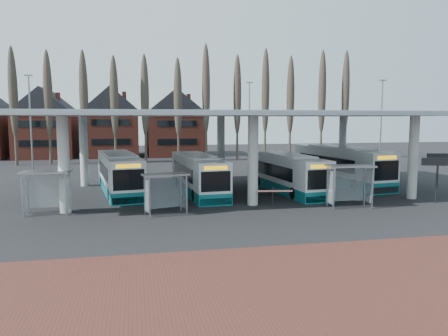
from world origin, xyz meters
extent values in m
plane|color=black|center=(0.00, 0.00, 0.00)|extent=(140.00, 140.00, 0.00)
cube|color=#4E251F|center=(0.00, -12.00, 0.01)|extent=(70.00, 10.00, 0.03)
cylinder|color=beige|center=(-12.00, 2.50, 3.00)|extent=(0.70, 0.70, 6.00)
cylinder|color=beige|center=(-12.00, 13.50, 3.00)|extent=(0.70, 0.70, 6.00)
cylinder|color=beige|center=(0.00, 2.50, 3.00)|extent=(0.70, 0.70, 6.00)
cylinder|color=beige|center=(0.00, 13.50, 3.00)|extent=(0.70, 0.70, 6.00)
cylinder|color=beige|center=(12.00, 2.50, 3.00)|extent=(0.70, 0.70, 6.00)
cylinder|color=beige|center=(12.00, 13.50, 3.00)|extent=(0.70, 0.70, 6.00)
cube|color=gray|center=(0.00, 8.00, 6.25)|extent=(32.00, 16.00, 0.12)
cube|color=silver|center=(0.00, 8.00, 6.32)|extent=(31.50, 15.50, 0.04)
cone|color=#473D33|center=(-22.00, 33.00, 7.25)|extent=(0.36, 0.36, 14.50)
ellipsoid|color=#473D33|center=(-22.00, 33.00, 8.99)|extent=(1.10, 1.10, 11.02)
cone|color=#473D33|center=(-18.00, 33.00, 7.25)|extent=(0.36, 0.36, 14.50)
ellipsoid|color=#473D33|center=(-18.00, 33.00, 8.99)|extent=(1.10, 1.10, 11.02)
cone|color=#473D33|center=(-14.00, 33.00, 7.25)|extent=(0.36, 0.36, 14.50)
ellipsoid|color=#473D33|center=(-14.00, 33.00, 8.99)|extent=(1.10, 1.10, 11.02)
cone|color=#473D33|center=(-10.00, 33.00, 7.25)|extent=(0.36, 0.36, 14.50)
ellipsoid|color=#473D33|center=(-10.00, 33.00, 8.99)|extent=(1.10, 1.10, 11.02)
cone|color=#473D33|center=(-6.00, 33.00, 7.25)|extent=(0.36, 0.36, 14.50)
ellipsoid|color=#473D33|center=(-6.00, 33.00, 8.99)|extent=(1.10, 1.10, 11.02)
cone|color=#473D33|center=(-2.00, 33.00, 7.25)|extent=(0.36, 0.36, 14.50)
ellipsoid|color=#473D33|center=(-2.00, 33.00, 8.99)|extent=(1.10, 1.10, 11.02)
cone|color=#473D33|center=(2.00, 33.00, 7.25)|extent=(0.36, 0.36, 14.50)
ellipsoid|color=#473D33|center=(2.00, 33.00, 8.99)|extent=(1.10, 1.10, 11.02)
cone|color=#473D33|center=(6.00, 33.00, 7.25)|extent=(0.36, 0.36, 14.50)
ellipsoid|color=#473D33|center=(6.00, 33.00, 8.99)|extent=(1.10, 1.10, 11.02)
cone|color=#473D33|center=(10.00, 33.00, 7.25)|extent=(0.36, 0.36, 14.50)
ellipsoid|color=#473D33|center=(10.00, 33.00, 8.99)|extent=(1.10, 1.10, 11.02)
cone|color=#473D33|center=(14.00, 33.00, 7.25)|extent=(0.36, 0.36, 14.50)
ellipsoid|color=#473D33|center=(14.00, 33.00, 8.99)|extent=(1.10, 1.10, 11.02)
cone|color=#473D33|center=(18.00, 33.00, 7.25)|extent=(0.36, 0.36, 14.50)
ellipsoid|color=#473D33|center=(18.00, 33.00, 8.99)|extent=(1.10, 1.10, 11.02)
cone|color=#473D33|center=(22.00, 33.00, 7.25)|extent=(0.36, 0.36, 14.50)
ellipsoid|color=#473D33|center=(22.00, 33.00, 8.99)|extent=(1.10, 1.10, 11.02)
cube|color=brown|center=(-20.50, 44.00, 3.50)|extent=(8.00, 10.00, 7.00)
pyramid|color=black|center=(-20.50, 44.00, 10.50)|extent=(8.30, 10.30, 3.50)
cube|color=brown|center=(-11.00, 44.00, 3.50)|extent=(8.00, 10.00, 7.00)
pyramid|color=black|center=(-11.00, 44.00, 10.50)|extent=(8.30, 10.30, 3.50)
cube|color=brown|center=(-1.50, 44.00, 3.50)|extent=(8.00, 10.00, 7.00)
pyramid|color=black|center=(-1.50, 44.00, 10.50)|extent=(8.30, 10.30, 3.50)
cylinder|color=slate|center=(-18.00, 22.00, 5.00)|extent=(0.16, 0.16, 10.00)
cube|color=slate|center=(-18.00, 22.00, 10.10)|extent=(0.80, 0.15, 0.15)
cylinder|color=slate|center=(6.00, 26.00, 5.00)|extent=(0.16, 0.16, 10.00)
cube|color=slate|center=(6.00, 26.00, 10.10)|extent=(0.80, 0.15, 0.15)
cylinder|color=slate|center=(20.00, 20.00, 5.00)|extent=(0.16, 0.16, 10.00)
cube|color=slate|center=(20.00, 20.00, 10.10)|extent=(0.80, 0.15, 0.15)
cube|color=silver|center=(-8.96, 9.57, 1.68)|extent=(3.96, 11.41, 2.61)
cube|color=#0E656C|center=(-8.96, 9.57, 0.42)|extent=(3.98, 11.44, 0.84)
cube|color=silver|center=(-8.96, 9.57, 3.03)|extent=(3.08, 6.95, 0.17)
cube|color=black|center=(-9.03, 10.03, 1.77)|extent=(3.55, 8.32, 1.03)
cube|color=black|center=(-8.16, 4.05, 1.73)|extent=(2.08, 0.36, 1.40)
cube|color=black|center=(-9.76, 15.09, 1.77)|extent=(2.01, 0.35, 1.12)
cube|color=#ECAC0D|center=(-8.16, 4.05, 2.66)|extent=(1.65, 0.29, 0.28)
cube|color=black|center=(-8.16, 4.06, 0.33)|extent=(2.25, 0.40, 0.47)
cylinder|color=black|center=(-9.52, 5.91, 0.45)|extent=(0.39, 0.92, 0.90)
cylinder|color=black|center=(-7.39, 6.22, 0.45)|extent=(0.39, 0.92, 0.90)
cylinder|color=black|center=(-10.50, 12.65, 0.45)|extent=(0.39, 0.92, 0.90)
cylinder|color=black|center=(-8.37, 12.95, 0.45)|extent=(0.39, 0.92, 0.90)
cube|color=silver|center=(-2.92, 7.91, 1.62)|extent=(3.10, 10.95, 2.52)
cube|color=#0E656C|center=(-2.92, 7.91, 0.41)|extent=(3.12, 10.97, 0.81)
cube|color=silver|center=(-2.92, 7.91, 2.93)|extent=(2.55, 6.62, 0.16)
cube|color=black|center=(-2.96, 8.36, 1.71)|extent=(2.91, 7.94, 0.99)
cube|color=black|center=(-2.52, 2.54, 1.67)|extent=(2.02, 0.21, 1.35)
cube|color=black|center=(-3.33, 13.28, 1.71)|extent=(1.95, 0.20, 1.08)
cube|color=#ECAC0D|center=(-2.52, 2.54, 2.57)|extent=(1.61, 0.17, 0.27)
cube|color=black|center=(-2.52, 2.55, 0.32)|extent=(2.18, 0.24, 0.45)
cylinder|color=black|center=(-3.70, 4.42, 0.43)|extent=(0.32, 0.88, 0.86)
cylinder|color=black|center=(-1.63, 4.57, 0.43)|extent=(0.32, 0.88, 0.86)
cylinder|color=black|center=(-4.20, 10.98, 0.43)|extent=(0.32, 0.88, 0.86)
cylinder|color=black|center=(-2.12, 11.13, 0.43)|extent=(0.32, 0.88, 0.86)
cube|color=silver|center=(4.12, 7.34, 1.62)|extent=(3.35, 10.99, 2.52)
cube|color=#0E656C|center=(4.12, 7.34, 0.41)|extent=(3.37, 11.01, 0.81)
cube|color=silver|center=(4.12, 7.34, 2.93)|extent=(2.69, 6.66, 0.16)
cube|color=black|center=(4.07, 7.79, 1.71)|extent=(3.09, 7.98, 0.99)
cube|color=black|center=(4.64, 1.98, 1.67)|extent=(2.02, 0.25, 1.35)
cube|color=black|center=(3.59, 12.71, 1.71)|extent=(1.95, 0.25, 1.08)
cube|color=#ECAC0D|center=(4.64, 1.98, 2.57)|extent=(1.61, 0.20, 0.27)
cube|color=black|center=(4.64, 1.98, 0.32)|extent=(2.18, 0.29, 0.45)
cylinder|color=black|center=(3.42, 3.83, 0.43)|extent=(0.34, 0.89, 0.87)
cylinder|color=black|center=(5.49, 4.03, 0.43)|extent=(0.34, 0.89, 0.87)
cylinder|color=black|center=(2.77, 10.38, 0.43)|extent=(0.34, 0.89, 0.87)
cylinder|color=black|center=(4.84, 10.58, 0.43)|extent=(0.34, 0.89, 0.87)
cube|color=silver|center=(10.19, 10.23, 1.80)|extent=(4.23, 12.26, 2.80)
cube|color=#0E656C|center=(10.19, 10.23, 0.45)|extent=(4.26, 12.28, 0.90)
cube|color=silver|center=(10.19, 10.23, 3.25)|extent=(3.30, 7.46, 0.18)
cube|color=black|center=(10.12, 10.73, 1.90)|extent=(3.80, 8.93, 1.10)
cube|color=black|center=(11.04, 4.31, 1.85)|extent=(2.23, 0.38, 1.50)
cube|color=black|center=(9.34, 16.16, 1.90)|extent=(2.16, 0.37, 1.20)
cube|color=#ECAC0D|center=(11.04, 4.31, 2.85)|extent=(1.78, 0.30, 0.30)
cube|color=black|center=(11.04, 4.32, 0.35)|extent=(2.41, 0.42, 0.50)
cylinder|color=black|center=(9.59, 6.30, 0.48)|extent=(0.41, 0.99, 0.96)
cylinder|color=black|center=(11.88, 6.63, 0.48)|extent=(0.41, 0.99, 0.96)
cylinder|color=black|center=(8.55, 13.54, 0.48)|extent=(0.41, 0.99, 0.96)
cylinder|color=black|center=(10.84, 13.87, 0.48)|extent=(0.41, 0.99, 0.96)
cube|color=gray|center=(-14.26, 1.71, 1.27)|extent=(0.08, 0.08, 2.55)
cube|color=gray|center=(-11.82, 1.62, 1.27)|extent=(0.08, 0.08, 2.55)
cube|color=gray|center=(-14.22, 2.83, 1.27)|extent=(0.08, 0.08, 2.55)
cube|color=gray|center=(-11.78, 2.74, 1.27)|extent=(0.08, 0.08, 2.55)
cube|color=gray|center=(-13.02, 2.22, 2.60)|extent=(2.90, 1.53, 0.10)
cube|color=silver|center=(-13.00, 2.83, 1.33)|extent=(2.45, 0.13, 2.04)
cube|color=silver|center=(-14.29, 2.27, 1.33)|extent=(0.08, 1.12, 2.04)
cube|color=silver|center=(-11.75, 2.18, 1.33)|extent=(0.08, 1.12, 2.04)
cube|color=gray|center=(-6.94, -0.04, 1.20)|extent=(0.09, 0.09, 2.39)
cube|color=gray|center=(-4.71, 0.51, 1.20)|extent=(0.09, 0.09, 2.39)
cube|color=gray|center=(-7.19, 0.99, 1.20)|extent=(0.09, 0.09, 2.39)
cube|color=gray|center=(-4.96, 1.53, 1.20)|extent=(0.09, 0.09, 2.39)
cube|color=gray|center=(-5.95, 0.75, 2.44)|extent=(2.92, 1.93, 0.10)
cube|color=silver|center=(-6.08, 1.30, 1.24)|extent=(2.24, 0.58, 1.91)
cube|color=silver|center=(-7.11, 0.46, 1.24)|extent=(0.29, 1.03, 1.91)
cube|color=silver|center=(-4.78, 1.03, 1.24)|extent=(0.29, 1.03, 1.91)
cube|color=gray|center=(4.64, -0.05, 1.34)|extent=(0.09, 0.09, 2.68)
cube|color=gray|center=(7.20, -0.29, 1.34)|extent=(0.09, 0.09, 2.68)
cube|color=gray|center=(4.75, 1.12, 1.34)|extent=(0.09, 0.09, 2.68)
cube|color=gray|center=(7.31, 0.88, 1.34)|extent=(0.09, 0.09, 2.68)
cube|color=gray|center=(5.97, 0.42, 2.73)|extent=(3.13, 1.77, 0.11)
cube|color=silver|center=(6.03, 1.06, 1.39)|extent=(2.57, 0.28, 2.14)
cube|color=silver|center=(4.64, 0.54, 1.39)|extent=(0.15, 1.18, 2.14)
cube|color=silver|center=(7.31, 0.29, 1.39)|extent=(0.15, 1.18, 2.14)
cylinder|color=black|center=(12.63, 0.69, 1.52)|extent=(0.09, 0.09, 3.04)
cube|color=black|center=(12.63, 0.69, 2.85)|extent=(2.00, 0.82, 0.52)
cylinder|color=black|center=(17.14, 6.39, 1.42)|extent=(0.09, 0.09, 2.84)
cube|color=black|center=(17.14, 6.39, 2.67)|extent=(1.93, 0.56, 0.49)
cube|color=black|center=(1.35, 2.38, 0.59)|extent=(0.09, 0.09, 1.17)
cube|color=red|center=(1.35, 1.84, 1.01)|extent=(2.33, 0.47, 0.11)
camera|label=1|loc=(-7.74, -25.51, 5.82)|focal=35.00mm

